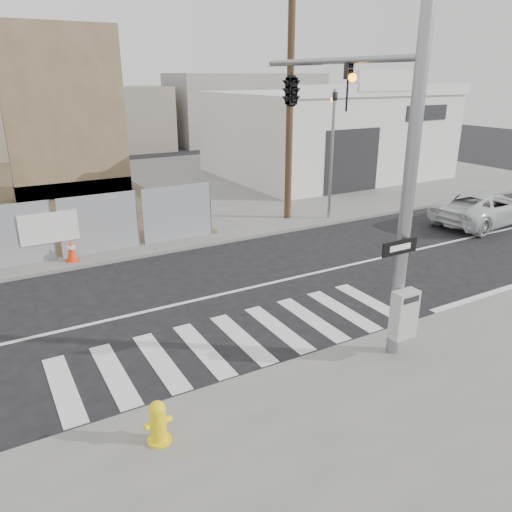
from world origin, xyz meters
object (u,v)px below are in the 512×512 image
auto_shop (325,133)px  traffic_cone_d (71,251)px  signal_pole (325,123)px  suv (484,207)px  fire_hydrant (158,422)px

auto_shop → traffic_cone_d: 18.60m
signal_pole → suv: 11.92m
auto_shop → fire_hydrant: 24.76m
auto_shop → traffic_cone_d: (-16.47, -8.39, -2.06)m
signal_pole → auto_shop: (11.50, 15.01, -2.25)m
fire_hydrant → traffic_cone_d: size_ratio=1.06×
signal_pole → traffic_cone_d: bearing=126.9°
signal_pole → auto_shop: size_ratio=0.58×
fire_hydrant → auto_shop: bearing=33.5°
signal_pole → auto_shop: signal_pole is taller
auto_shop → traffic_cone_d: bearing=-153.0°
fire_hydrant → signal_pole: bearing=15.5°
signal_pole → fire_hydrant: signal_pole is taller
traffic_cone_d → auto_shop: bearing=27.0°
auto_shop → suv: size_ratio=2.41×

